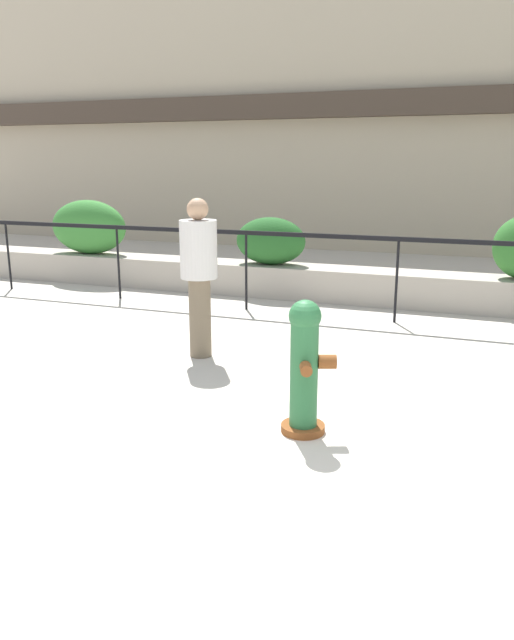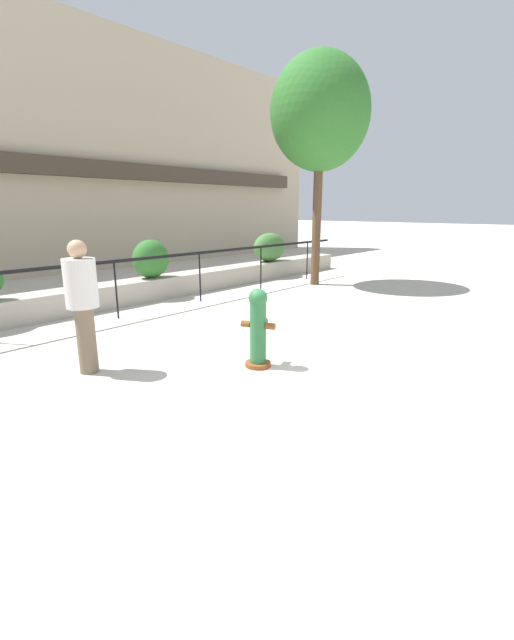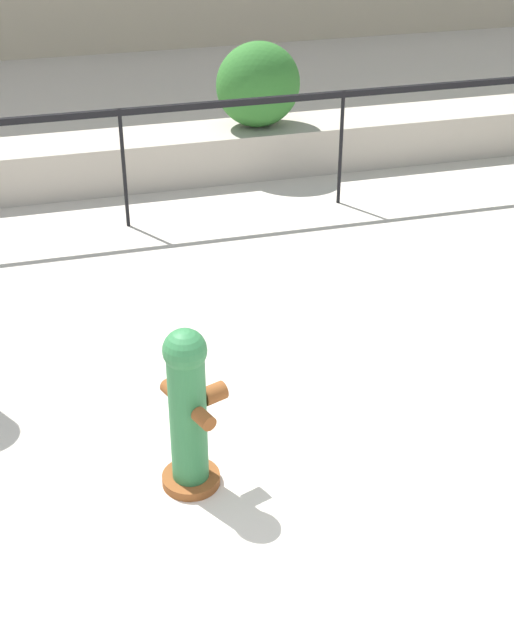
# 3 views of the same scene
# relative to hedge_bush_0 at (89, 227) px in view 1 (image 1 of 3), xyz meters

# --- Properties ---
(ground_plane) EXTENTS (120.00, 120.00, 0.00)m
(ground_plane) POSITION_rel_hedge_bush_0_xyz_m (5.58, -6.00, -0.97)
(ground_plane) COLOR beige
(building_facade) EXTENTS (30.00, 1.36, 8.00)m
(building_facade) POSITION_rel_hedge_bush_0_xyz_m (5.58, 5.98, 3.01)
(building_facade) COLOR tan
(building_facade) RESTS_ON ground
(planter_wall_low) EXTENTS (18.00, 0.70, 0.50)m
(planter_wall_low) POSITION_rel_hedge_bush_0_xyz_m (5.58, 0.00, -0.72)
(planter_wall_low) COLOR #ADA393
(planter_wall_low) RESTS_ON ground
(fence_railing_segment) EXTENTS (15.00, 0.05, 1.15)m
(fence_railing_segment) POSITION_rel_hedge_bush_0_xyz_m (5.58, -1.10, 0.04)
(fence_railing_segment) COLOR black
(fence_railing_segment) RESTS_ON ground
(hedge_bush_0) EXTENTS (1.47, 0.67, 0.95)m
(hedge_bush_0) POSITION_rel_hedge_bush_0_xyz_m (0.00, 0.00, 0.00)
(hedge_bush_0) COLOR #387F33
(hedge_bush_0) RESTS_ON planter_wall_low
(hedge_bush_1) EXTENTS (1.14, 0.68, 0.75)m
(hedge_bush_1) POSITION_rel_hedge_bush_0_xyz_m (3.42, 0.00, -0.10)
(hedge_bush_1) COLOR #235B23
(hedge_bush_1) RESTS_ON planter_wall_low
(fire_hydrant) EXTENTS (0.48, 0.47, 1.08)m
(fire_hydrant) POSITION_rel_hedge_bush_0_xyz_m (5.43, -4.90, -0.42)
(fire_hydrant) COLOR brown
(fire_hydrant) RESTS_ON ground
(pedestrian) EXTENTS (0.50, 0.50, 1.73)m
(pedestrian) POSITION_rel_hedge_bush_0_xyz_m (3.79, -3.37, 0.01)
(pedestrian) COLOR brown
(pedestrian) RESTS_ON ground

